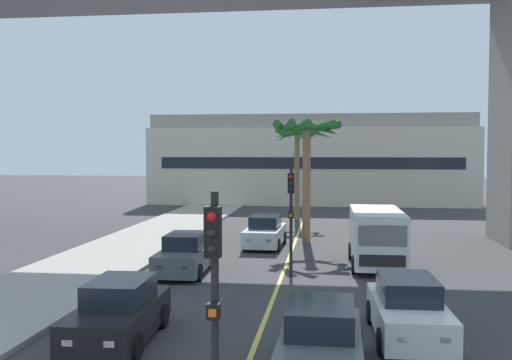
{
  "coord_description": "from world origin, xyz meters",
  "views": [
    {
      "loc": [
        1.82,
        -0.32,
        4.8
      ],
      "look_at": [
        0.0,
        14.0,
        4.09
      ],
      "focal_mm": 41.06,
      "sensor_mm": 36.0,
      "label": 1
    }
  ],
  "objects": [
    {
      "name": "sidewalk_left",
      "position": [
        -8.0,
        16.0,
        0.07
      ],
      "size": [
        4.8,
        80.0,
        0.15
      ],
      "primitive_type": "cube",
      "color": "#9E9991",
      "rests_on": "ground"
    },
    {
      "name": "lane_stripe_center",
      "position": [
        0.0,
        24.0,
        0.0
      ],
      "size": [
        0.14,
        56.0,
        0.01
      ],
      "primitive_type": "cube",
      "color": "#DBCC4C",
      "rests_on": "ground"
    },
    {
      "name": "pier_building_backdrop",
      "position": [
        0.0,
        54.28,
        3.97
      ],
      "size": [
        29.05,
        8.04,
        8.07
      ],
      "color": "beige",
      "rests_on": "ground"
    },
    {
      "name": "car_queue_front",
      "position": [
        1.64,
        11.93,
        0.72
      ],
      "size": [
        1.89,
        4.13,
        1.56
      ],
      "color": "#4C5156",
      "rests_on": "ground"
    },
    {
      "name": "car_queue_second",
      "position": [
        3.82,
        14.84,
        0.72
      ],
      "size": [
        1.94,
        4.15,
        1.56
      ],
      "color": "white",
      "rests_on": "ground"
    },
    {
      "name": "car_queue_third",
      "position": [
        -3.81,
        21.93,
        0.72
      ],
      "size": [
        1.89,
        4.13,
        1.56
      ],
      "color": "#4C5156",
      "rests_on": "ground"
    },
    {
      "name": "car_queue_fourth",
      "position": [
        -1.41,
        28.68,
        0.72
      ],
      "size": [
        1.95,
        4.16,
        1.56
      ],
      "color": "#B7BABF",
      "rests_on": "ground"
    },
    {
      "name": "car_queue_fifth",
      "position": [
        -3.44,
        13.67,
        0.72
      ],
      "size": [
        1.95,
        4.16,
        1.56
      ],
      "color": "black",
      "rests_on": "ground"
    },
    {
      "name": "delivery_van",
      "position": [
        3.75,
        24.21,
        1.29
      ],
      "size": [
        2.19,
        5.26,
        2.36
      ],
      "color": "silver",
      "rests_on": "ground"
    },
    {
      "name": "traffic_light_median_near",
      "position": [
        0.1,
        8.23,
        2.71
      ],
      "size": [
        0.24,
        0.37,
        4.2
      ],
      "color": "black",
      "rests_on": "ground"
    },
    {
      "name": "traffic_light_median_far",
      "position": [
        0.37,
        21.61,
        2.71
      ],
      "size": [
        0.24,
        0.37,
        4.2
      ],
      "color": "black",
      "rests_on": "ground"
    },
    {
      "name": "palm_tree_near_median",
      "position": [
        0.59,
        30.44,
        5.35
      ],
      "size": [
        3.66,
        3.69,
        6.52
      ],
      "color": "brown",
      "rests_on": "ground"
    },
    {
      "name": "palm_tree_mid_median",
      "position": [
        -0.44,
        39.98,
        5.35
      ],
      "size": [
        3.08,
        3.15,
        6.53
      ],
      "color": "brown",
      "rests_on": "ground"
    }
  ]
}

